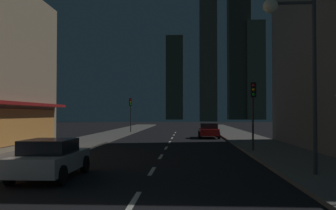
# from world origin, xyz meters

# --- Properties ---
(ground_plane) EXTENTS (78.00, 136.00, 0.10)m
(ground_plane) POSITION_xyz_m (0.00, 32.00, -0.05)
(ground_plane) COLOR black
(sidewalk_right) EXTENTS (4.00, 76.00, 0.15)m
(sidewalk_right) POSITION_xyz_m (7.00, 32.00, 0.07)
(sidewalk_right) COLOR #605E59
(sidewalk_right) RESTS_ON ground
(sidewalk_left) EXTENTS (4.00, 76.00, 0.15)m
(sidewalk_left) POSITION_xyz_m (-7.00, 32.00, 0.07)
(sidewalk_left) COLOR #605E59
(sidewalk_left) RESTS_ON ground
(lane_marking_center) EXTENTS (0.16, 43.80, 0.01)m
(lane_marking_center) POSITION_xyz_m (0.00, 18.80, 0.01)
(lane_marking_center) COLOR silver
(lane_marking_center) RESTS_ON ground
(skyscraper_distant_tall) EXTENTS (7.17, 8.20, 35.19)m
(skyscraper_distant_tall) POSITION_xyz_m (-3.70, 148.95, 17.60)
(skyscraper_distant_tall) COLOR #454133
(skyscraper_distant_tall) RESTS_ON ground
(skyscraper_distant_mid) EXTENTS (5.33, 5.91, 65.99)m
(skyscraper_distant_mid) POSITION_xyz_m (8.25, 110.31, 32.99)
(skyscraper_distant_mid) COLOR #4D493A
(skyscraper_distant_mid) RESTS_ON ground
(skyscraper_distant_short) EXTENTS (9.00, 8.53, 79.76)m
(skyscraper_distant_short) POSITION_xyz_m (23.43, 149.32, 39.88)
(skyscraper_distant_short) COLOR #373429
(skyscraper_distant_short) RESTS_ON ground
(skyscraper_distant_slender) EXTENTS (7.57, 5.80, 40.94)m
(skyscraper_distant_slender) POSITION_xyz_m (29.90, 146.84, 20.47)
(skyscraper_distant_slender) COLOR brown
(skyscraper_distant_slender) RESTS_ON ground
(car_parked_near) EXTENTS (1.98, 4.24, 1.45)m
(car_parked_near) POSITION_xyz_m (-3.60, 6.54, 0.74)
(car_parked_near) COLOR silver
(car_parked_near) RESTS_ON ground
(car_parked_far) EXTENTS (1.98, 4.24, 1.45)m
(car_parked_far) POSITION_xyz_m (3.60, 29.48, 0.74)
(car_parked_far) COLOR #B21919
(car_parked_far) RESTS_ON ground
(fire_hydrant_far_left) EXTENTS (0.42, 0.30, 0.65)m
(fire_hydrant_far_left) POSITION_xyz_m (-5.90, 17.05, 0.45)
(fire_hydrant_far_left) COLOR #B2B2B2
(fire_hydrant_far_left) RESTS_ON sidewalk_left
(traffic_light_near_right) EXTENTS (0.32, 0.48, 4.20)m
(traffic_light_near_right) POSITION_xyz_m (5.50, 15.75, 3.19)
(traffic_light_near_right) COLOR #2D2D2D
(traffic_light_near_right) RESTS_ON sidewalk_right
(traffic_light_far_left) EXTENTS (0.32, 0.48, 4.20)m
(traffic_light_far_left) POSITION_xyz_m (-5.50, 38.24, 3.19)
(traffic_light_far_left) COLOR #2D2D2D
(traffic_light_far_left) RESTS_ON sidewalk_left
(street_lamp_right) EXTENTS (1.96, 0.56, 6.58)m
(street_lamp_right) POSITION_xyz_m (5.38, 7.00, 5.07)
(street_lamp_right) COLOR #38383D
(street_lamp_right) RESTS_ON sidewalk_right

